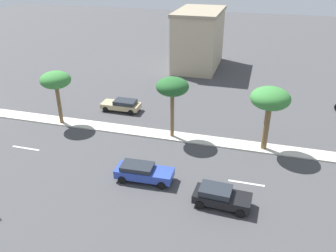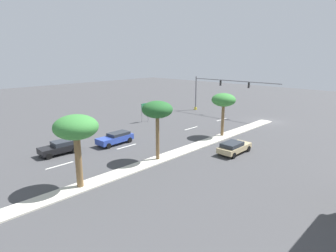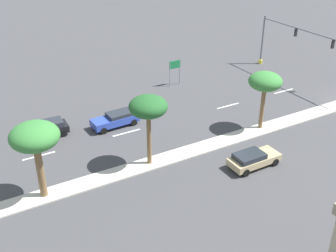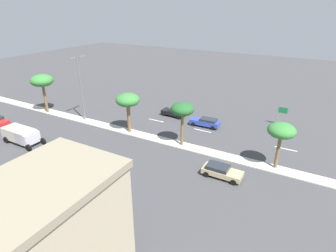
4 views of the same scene
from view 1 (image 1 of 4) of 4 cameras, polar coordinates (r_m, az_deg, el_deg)
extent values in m
plane|color=#424244|center=(33.35, 8.92, -2.78)|extent=(160.00, 160.00, 0.00)
cube|color=beige|center=(33.69, 23.21, -4.40)|extent=(1.80, 75.45, 0.12)
cube|color=silver|center=(34.70, -22.34, -3.40)|extent=(0.20, 2.80, 0.01)
cube|color=silver|center=(29.45, -3.43, -6.82)|extent=(0.20, 2.80, 0.01)
cube|color=silver|center=(28.26, 12.77, -9.15)|extent=(0.20, 2.80, 0.01)
cube|color=tan|center=(54.77, 5.05, 13.80)|extent=(11.00, 6.20, 8.12)
cube|color=gray|center=(53.97, 5.24, 18.26)|extent=(11.30, 6.50, 0.50)
cylinder|color=brown|center=(37.54, -17.47, 3.47)|extent=(0.39, 0.39, 4.16)
ellipsoid|color=#387F38|center=(36.64, -18.03, 7.23)|extent=(3.07, 3.07, 1.69)
cylinder|color=brown|center=(32.97, 0.70, 1.90)|extent=(0.36, 0.36, 4.58)
ellipsoid|color=#235B28|center=(31.88, 0.73, 6.51)|extent=(3.04, 3.04, 1.67)
cylinder|color=brown|center=(32.12, 15.86, -0.16)|extent=(0.52, 0.52, 4.31)
ellipsoid|color=#387F38|center=(31.02, 16.49, 4.39)|extent=(3.44, 3.44, 1.89)
cube|color=tan|center=(39.81, -7.76, 3.34)|extent=(1.80, 4.37, 0.57)
cube|color=#262B33|center=(39.41, -7.07, 3.93)|extent=(1.62, 2.41, 0.43)
cylinder|color=black|center=(39.82, -10.23, 2.71)|extent=(0.22, 0.64, 0.64)
cylinder|color=black|center=(41.22, -9.24, 3.65)|extent=(0.22, 0.64, 0.64)
cylinder|color=black|center=(38.66, -6.12, 2.24)|extent=(0.22, 0.64, 0.64)
cylinder|color=black|center=(40.10, -5.25, 3.22)|extent=(0.22, 0.64, 0.64)
cube|color=black|center=(25.40, 8.90, -11.62)|extent=(1.96, 4.13, 0.63)
cube|color=#262B33|center=(25.13, 7.84, -10.46)|extent=(1.70, 2.30, 0.45)
cylinder|color=black|center=(26.16, 12.30, -11.55)|extent=(0.25, 0.65, 0.64)
cylinder|color=black|center=(24.85, 11.79, -13.87)|extent=(0.25, 0.65, 0.64)
cylinder|color=black|center=(26.43, 6.12, -10.54)|extent=(0.25, 0.65, 0.64)
cylinder|color=black|center=(25.13, 5.25, -12.77)|extent=(0.25, 0.65, 0.64)
cube|color=#2D47AD|center=(27.62, -3.90, -7.72)|extent=(1.89, 4.61, 0.68)
cube|color=#262B33|center=(27.49, -5.07, -6.67)|extent=(1.63, 2.56, 0.36)
cylinder|color=black|center=(28.10, -0.26, -7.82)|extent=(0.25, 0.65, 0.64)
cylinder|color=black|center=(26.82, -1.08, -9.73)|extent=(0.25, 0.65, 0.64)
cylinder|color=black|center=(28.88, -6.45, -6.95)|extent=(0.25, 0.65, 0.64)
cylinder|color=black|center=(27.65, -7.56, -8.75)|extent=(0.25, 0.65, 0.64)
camera|label=2|loc=(50.57, 30.30, 16.74)|focal=30.98mm
camera|label=3|loc=(55.27, 24.32, 27.55)|focal=44.91mm
camera|label=4|loc=(62.89, -5.81, 27.77)|focal=29.61mm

